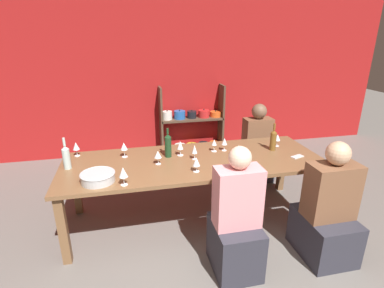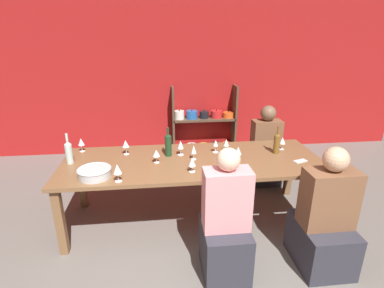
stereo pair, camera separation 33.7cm
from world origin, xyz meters
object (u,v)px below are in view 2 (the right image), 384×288
(wine_glass_empty_b, at_px, (238,151))
(person_near_a, at_px, (324,225))
(wine_bottle_green, at_px, (168,144))
(cell_phone, at_px, (300,161))
(mixing_bowl, at_px, (95,172))
(wine_glass_white_a, at_px, (192,162))
(wine_glass_empty_d, at_px, (226,143))
(wine_bottle_amber, at_px, (69,152))
(person_far_a, at_px, (265,154))
(dining_table, at_px, (193,166))
(wine_glass_red_c, at_px, (194,150))
(wine_glass_empty_a, at_px, (282,141))
(person_near_b, at_px, (225,230))
(shelf_unit, at_px, (205,128))
(wine_glass_red_d, at_px, (181,145))
(wine_glass_red_f, at_px, (156,153))
(wine_glass_red_a, at_px, (126,144))
(wine_bottle_dark, at_px, (277,143))
(wine_glass_red_e, at_px, (216,144))
(wine_glass_red_b, at_px, (117,169))
(wine_glass_empty_c, at_px, (81,142))

(wine_glass_empty_b, distance_m, person_near_a, 1.10)
(wine_bottle_green, bearing_deg, cell_phone, -13.07)
(mixing_bowl, xyz_separation_m, wine_glass_white_a, (0.96, 0.01, 0.06))
(wine_glass_empty_d, bearing_deg, wine_bottle_amber, -175.63)
(wine_bottle_green, xyz_separation_m, person_far_a, (1.43, 0.74, -0.49))
(dining_table, relative_size, wine_bottle_amber, 8.52)
(wine_bottle_green, distance_m, wine_glass_red_c, 0.31)
(wine_glass_empty_a, distance_m, person_near_b, 1.47)
(shelf_unit, bearing_deg, wine_glass_empty_b, -89.73)
(cell_phone, bearing_deg, wine_glass_red_d, 165.28)
(person_near_a, bearing_deg, wine_glass_red_f, 151.31)
(wine_bottle_green, height_order, wine_glass_empty_b, wine_bottle_green)
(mixing_bowl, height_order, wine_glass_red_f, wine_glass_red_f)
(wine_glass_red_a, xyz_separation_m, wine_glass_red_c, (0.76, -0.24, -0.01))
(wine_glass_empty_a, distance_m, wine_glass_red_d, 1.23)
(wine_bottle_dark, height_order, cell_phone, wine_bottle_dark)
(wine_glass_empty_d, bearing_deg, wine_glass_red_d, -176.25)
(dining_table, bearing_deg, person_near_a, -37.75)
(shelf_unit, distance_m, wine_glass_empty_a, 2.09)
(dining_table, bearing_deg, wine_glass_red_d, 128.48)
(wine_glass_red_e, xyz_separation_m, person_near_a, (0.83, -1.06, -0.45))
(dining_table, relative_size, wine_glass_red_b, 16.02)
(person_near_a, distance_m, person_far_a, 1.76)
(wine_glass_empty_a, xyz_separation_m, wine_glass_red_d, (-1.23, -0.04, 0.01))
(wine_bottle_green, height_order, wine_bottle_amber, wine_bottle_green)
(wine_bottle_dark, height_order, person_far_a, person_far_a)
(mixing_bowl, height_order, wine_glass_red_b, wine_glass_red_b)
(shelf_unit, bearing_deg, person_far_a, -60.86)
(wine_glass_empty_c, bearing_deg, person_near_a, -27.77)
(wine_glass_empty_c, xyz_separation_m, person_far_a, (2.45, 0.49, -0.47))
(wine_bottle_amber, height_order, wine_glass_empty_c, wine_bottle_amber)
(wine_bottle_green, height_order, person_near_b, person_near_b)
(wine_glass_empty_a, bearing_deg, wine_glass_empty_b, -154.42)
(wine_glass_empty_b, bearing_deg, wine_bottle_dark, 20.25)
(person_near_a, bearing_deg, wine_glass_white_a, 154.23)
(wine_glass_red_a, relative_size, person_near_a, 0.14)
(wine_glass_empty_b, distance_m, wine_glass_empty_c, 1.83)
(wine_bottle_amber, bearing_deg, wine_glass_red_e, 4.75)
(person_far_a, xyz_separation_m, person_near_b, (-0.98, -1.76, 0.03))
(mixing_bowl, xyz_separation_m, person_far_a, (2.17, 1.20, -0.40))
(wine_bottle_green, distance_m, wine_glass_red_b, 0.77)
(shelf_unit, height_order, wine_glass_empty_d, shelf_unit)
(person_far_a, relative_size, person_near_b, 0.93)
(wine_glass_red_e, bearing_deg, wine_glass_empty_c, 172.60)
(wine_glass_empty_a, bearing_deg, wine_glass_empty_c, 175.12)
(wine_glass_white_a, height_order, wine_glass_empty_d, wine_glass_empty_d)
(wine_glass_red_d, xyz_separation_m, cell_phone, (1.29, -0.34, -0.12))
(wine_glass_empty_b, relative_size, wine_glass_red_c, 1.03)
(wine_glass_empty_c, bearing_deg, wine_glass_red_b, -58.20)
(wine_glass_red_f, distance_m, person_far_a, 1.88)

